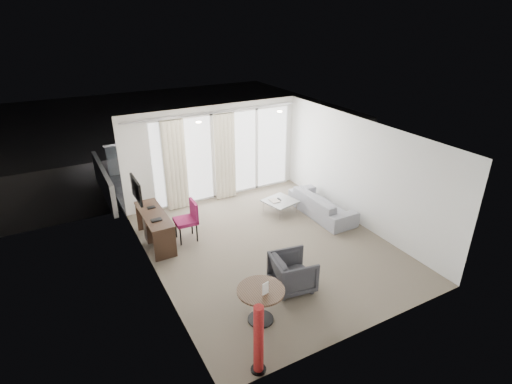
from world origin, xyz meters
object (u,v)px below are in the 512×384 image
desk (155,228)px  red_lamp (259,340)px  round_table (261,305)px  rattan_chair_a (232,164)px  coffee_table (280,206)px  rattan_chair_b (247,151)px  desk_chair (186,221)px  tub_armchair (293,272)px  sofa (322,204)px

desk → red_lamp: 4.23m
round_table → rattan_chair_a: bearing=68.9°
desk → coffee_table: 3.27m
red_lamp → rattan_chair_b: (3.86, 7.82, -0.16)m
desk_chair → desk: bearing=166.5°
desk → tub_armchair: desk is taller
desk → desk_chair: bearing=-16.1°
round_table → desk_chair: bearing=93.9°
desk → sofa: size_ratio=0.80×
desk → red_lamp: bearing=-85.5°
coffee_table → rattan_chair_b: size_ratio=0.86×
desk_chair → coffee_table: 2.63m
tub_armchair → rattan_chair_a: bearing=-4.5°
desk → red_lamp: red_lamp is taller
rattan_chair_b → desk_chair: bearing=-148.2°
sofa → rattan_chair_b: (0.05, 4.29, 0.14)m
desk → rattan_chair_a: (3.23, 2.78, 0.03)m
sofa → red_lamp: bearing=132.8°
round_table → coffee_table: round_table is taller
round_table → tub_armchair: 1.07m
round_table → sofa: (3.27, 2.63, -0.03)m
red_lamp → desk_chair: bearing=85.4°
tub_armchair → rattan_chair_b: rattan_chair_b is taller
coffee_table → rattan_chair_b: 3.79m
coffee_table → sofa: sofa is taller
desk_chair → round_table: bearing=-83.5°
red_lamp → tub_armchair: red_lamp is taller
desk → sofa: (4.14, -0.68, -0.08)m
round_table → rattan_chair_a: rattan_chair_a is taller
red_lamp → tub_armchair: 2.05m
desk → red_lamp: (0.33, -4.21, 0.22)m
sofa → round_table: bearing=128.8°
round_table → tub_armchair: tub_armchair is taller
red_lamp → rattan_chair_b: red_lamp is taller
desk_chair → round_table: size_ratio=1.17×
rattan_chair_a → sofa: bearing=-73.5°
round_table → sofa: size_ratio=0.40×
round_table → red_lamp: red_lamp is taller
desk → rattan_chair_b: (4.19, 3.60, 0.06)m
desk → tub_armchair: bearing=-57.2°
round_table → coffee_table: (2.39, 3.26, -0.15)m
desk → coffee_table: bearing=-1.0°
round_table → sofa: bearing=38.8°
desk_chair → rattan_chair_a: 3.93m
red_lamp → coffee_table: (2.93, 4.16, -0.42)m
red_lamp → tub_armchair: bearing=42.7°
red_lamp → coffee_table: bearing=54.8°
round_table → rattan_chair_a: 6.53m
round_table → sofa: round_table is taller
desk_chair → rattan_chair_a: bearing=51.7°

